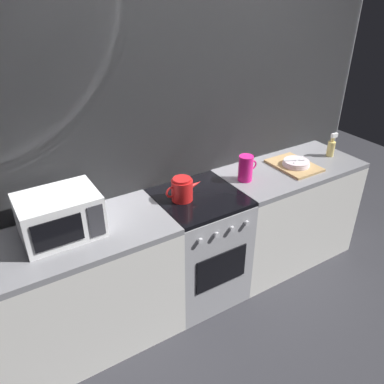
% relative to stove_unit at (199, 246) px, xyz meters
% --- Properties ---
extents(ground_plane, '(8.00, 8.00, 0.00)m').
position_rel_stove_unit_xyz_m(ground_plane, '(0.00, 0.00, -0.45)').
color(ground_plane, '#2D2D33').
extents(back_wall, '(3.60, 0.05, 2.40)m').
position_rel_stove_unit_xyz_m(back_wall, '(0.00, 0.32, 0.75)').
color(back_wall, gray).
rests_on(back_wall, ground_plane).
extents(counter_left, '(1.20, 0.60, 0.90)m').
position_rel_stove_unit_xyz_m(counter_left, '(-0.90, 0.00, 0.00)').
color(counter_left, silver).
rests_on(counter_left, ground_plane).
extents(stove_unit, '(0.60, 0.63, 0.90)m').
position_rel_stove_unit_xyz_m(stove_unit, '(0.00, 0.00, 0.00)').
color(stove_unit, '#9E9EA3').
rests_on(stove_unit, ground_plane).
extents(counter_right, '(1.20, 0.60, 0.90)m').
position_rel_stove_unit_xyz_m(counter_right, '(0.90, 0.00, 0.00)').
color(counter_right, silver).
rests_on(counter_right, ground_plane).
extents(microwave, '(0.46, 0.35, 0.27)m').
position_rel_stove_unit_xyz_m(microwave, '(-0.95, 0.05, 0.59)').
color(microwave, white).
rests_on(microwave, counter_left).
extents(kettle, '(0.28, 0.15, 0.17)m').
position_rel_stove_unit_xyz_m(kettle, '(-0.13, 0.02, 0.53)').
color(kettle, red).
rests_on(kettle, stove_unit).
extents(pitcher, '(0.16, 0.11, 0.20)m').
position_rel_stove_unit_xyz_m(pitcher, '(0.43, 0.02, 0.55)').
color(pitcher, '#E5197A').
rests_on(pitcher, counter_right).
extents(dish_pile, '(0.30, 0.40, 0.07)m').
position_rel_stove_unit_xyz_m(dish_pile, '(0.92, -0.01, 0.47)').
color(dish_pile, tan).
rests_on(dish_pile, counter_right).
extents(spray_bottle, '(0.08, 0.06, 0.20)m').
position_rel_stove_unit_xyz_m(spray_bottle, '(1.34, -0.01, 0.53)').
color(spray_bottle, '#E5CC72').
rests_on(spray_bottle, counter_right).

